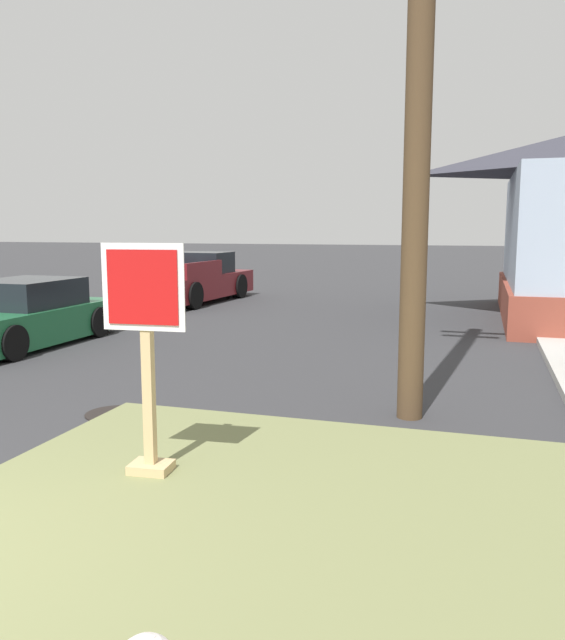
{
  "coord_description": "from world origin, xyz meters",
  "views": [
    {
      "loc": [
        3.95,
        -2.4,
        2.23
      ],
      "look_at": [
        1.76,
        4.62,
        1.16
      ],
      "focal_mm": 35.7,
      "sensor_mm": 36.0,
      "label": 1
    }
  ],
  "objects_px": {
    "manhole_cover": "(115,414)",
    "pickup_truck_maroon": "(191,281)",
    "stop_sign": "(147,364)",
    "parked_sedan_green": "(22,317)"
  },
  "relations": [
    {
      "from": "stop_sign",
      "to": "manhole_cover",
      "type": "distance_m",
      "value": 2.44
    },
    {
      "from": "stop_sign",
      "to": "pickup_truck_maroon",
      "type": "bearing_deg",
      "value": 113.88
    },
    {
      "from": "stop_sign",
      "to": "parked_sedan_green",
      "type": "distance_m",
      "value": 7.64
    },
    {
      "from": "parked_sedan_green",
      "to": "manhole_cover",
      "type": "bearing_deg",
      "value": -39.97
    },
    {
      "from": "manhole_cover",
      "to": "pickup_truck_maroon",
      "type": "height_order",
      "value": "pickup_truck_maroon"
    },
    {
      "from": "stop_sign",
      "to": "parked_sedan_green",
      "type": "bearing_deg",
      "value": 137.17
    },
    {
      "from": "stop_sign",
      "to": "parked_sedan_green",
      "type": "height_order",
      "value": "stop_sign"
    },
    {
      "from": "stop_sign",
      "to": "manhole_cover",
      "type": "height_order",
      "value": "stop_sign"
    },
    {
      "from": "parked_sedan_green",
      "to": "pickup_truck_maroon",
      "type": "relative_size",
      "value": 0.79
    },
    {
      "from": "manhole_cover",
      "to": "parked_sedan_green",
      "type": "height_order",
      "value": "parked_sedan_green"
    }
  ]
}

